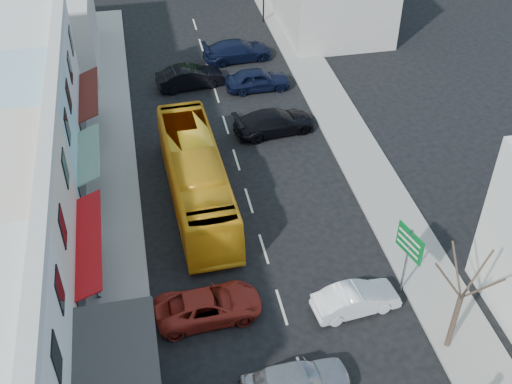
{
  "coord_description": "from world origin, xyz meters",
  "views": [
    {
      "loc": [
        -5.19,
        -19.37,
        23.05
      ],
      "look_at": [
        0.0,
        6.0,
        2.2
      ],
      "focal_mm": 45.0,
      "sensor_mm": 36.0,
      "label": 1
    }
  ],
  "objects_px": {
    "direction_sign": "(406,262)",
    "pedestrian_left": "(96,282)",
    "car_red": "(209,305)",
    "street_tree": "(461,298)",
    "bus": "(196,179)",
    "car_white": "(356,299)",
    "car_silver": "(296,383)"
  },
  "relations": [
    {
      "from": "bus",
      "to": "pedestrian_left",
      "type": "bearing_deg",
      "value": -133.84
    },
    {
      "from": "car_silver",
      "to": "car_white",
      "type": "bearing_deg",
      "value": -47.41
    },
    {
      "from": "car_white",
      "to": "pedestrian_left",
      "type": "distance_m",
      "value": 12.12
    },
    {
      "from": "bus",
      "to": "direction_sign",
      "type": "distance_m",
      "value": 12.31
    },
    {
      "from": "pedestrian_left",
      "to": "car_white",
      "type": "bearing_deg",
      "value": -109.58
    },
    {
      "from": "direction_sign",
      "to": "pedestrian_left",
      "type": "bearing_deg",
      "value": 154.73
    },
    {
      "from": "bus",
      "to": "car_white",
      "type": "bearing_deg",
      "value": -58.84
    },
    {
      "from": "car_red",
      "to": "pedestrian_left",
      "type": "relative_size",
      "value": 2.71
    },
    {
      "from": "car_white",
      "to": "car_red",
      "type": "relative_size",
      "value": 0.96
    },
    {
      "from": "bus",
      "to": "street_tree",
      "type": "xyz_separation_m",
      "value": [
        9.42,
        -12.26,
        1.66
      ]
    },
    {
      "from": "bus",
      "to": "street_tree",
      "type": "distance_m",
      "value": 15.55
    },
    {
      "from": "street_tree",
      "to": "car_red",
      "type": "bearing_deg",
      "value": 158.9
    },
    {
      "from": "car_silver",
      "to": "street_tree",
      "type": "xyz_separation_m",
      "value": [
        7.11,
        0.94,
        2.51
      ]
    },
    {
      "from": "car_red",
      "to": "direction_sign",
      "type": "height_order",
      "value": "direction_sign"
    },
    {
      "from": "car_silver",
      "to": "street_tree",
      "type": "relative_size",
      "value": 0.68
    },
    {
      "from": "bus",
      "to": "car_white",
      "type": "distance_m",
      "value": 11.24
    },
    {
      "from": "car_red",
      "to": "pedestrian_left",
      "type": "distance_m",
      "value": 5.44
    },
    {
      "from": "car_silver",
      "to": "car_white",
      "type": "height_order",
      "value": "same"
    },
    {
      "from": "bus",
      "to": "car_silver",
      "type": "bearing_deg",
      "value": -82.15
    },
    {
      "from": "car_silver",
      "to": "street_tree",
      "type": "distance_m",
      "value": 7.6
    },
    {
      "from": "car_red",
      "to": "car_white",
      "type": "bearing_deg",
      "value": -101.44
    },
    {
      "from": "car_white",
      "to": "direction_sign",
      "type": "height_order",
      "value": "direction_sign"
    },
    {
      "from": "car_white",
      "to": "direction_sign",
      "type": "bearing_deg",
      "value": -82.63
    },
    {
      "from": "bus",
      "to": "car_silver",
      "type": "height_order",
      "value": "bus"
    },
    {
      "from": "car_white",
      "to": "car_red",
      "type": "height_order",
      "value": "same"
    },
    {
      "from": "car_red",
      "to": "direction_sign",
      "type": "distance_m",
      "value": 9.3
    },
    {
      "from": "car_red",
      "to": "direction_sign",
      "type": "relative_size",
      "value": 1.15
    },
    {
      "from": "car_silver",
      "to": "car_white",
      "type": "relative_size",
      "value": 1.0
    },
    {
      "from": "direction_sign",
      "to": "bus",
      "type": "bearing_deg",
      "value": 119.47
    },
    {
      "from": "pedestrian_left",
      "to": "direction_sign",
      "type": "distance_m",
      "value": 14.44
    },
    {
      "from": "car_silver",
      "to": "bus",
      "type": "bearing_deg",
      "value": 7.6
    },
    {
      "from": "car_white",
      "to": "bus",
      "type": "bearing_deg",
      "value": 26.85
    }
  ]
}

